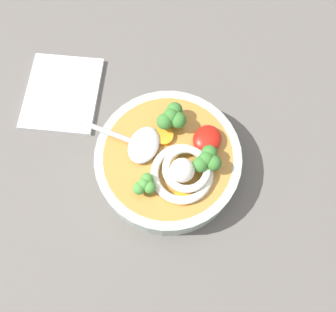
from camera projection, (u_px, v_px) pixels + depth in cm
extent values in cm
cube|color=#5B5651|center=(176.00, 181.00, 59.89)|extent=(108.46, 108.46, 3.61)
cylinder|color=#9EB2A3|center=(168.00, 162.00, 56.26)|extent=(21.78, 21.78, 5.38)
cylinder|color=#B27A33|center=(168.00, 161.00, 56.06)|extent=(19.16, 19.16, 4.95)
torus|color=silver|center=(182.00, 174.00, 52.18)|extent=(9.00, 9.00, 1.24)
torus|color=silver|center=(186.00, 169.00, 51.36)|extent=(9.64, 9.64, 1.12)
sphere|color=silver|center=(182.00, 170.00, 50.66)|extent=(3.49, 3.49, 3.49)
ellipsoid|color=#B7B7BC|center=(144.00, 145.00, 53.46)|extent=(6.33, 4.87, 1.60)
cylinder|color=#B7B7BC|center=(97.00, 127.00, 54.40)|extent=(2.00, 15.02, 0.80)
ellipsoid|color=#B2190F|center=(207.00, 139.00, 53.51)|extent=(4.58, 4.12, 2.06)
cylinder|color=#7A9E60|center=(171.00, 122.00, 54.87)|extent=(1.22, 1.22, 1.31)
sphere|color=#38752D|center=(171.00, 116.00, 53.12)|extent=(2.40, 2.40, 2.40)
sphere|color=#38752D|center=(175.00, 110.00, 53.68)|extent=(2.40, 2.40, 2.40)
sphere|color=#38752D|center=(165.00, 121.00, 52.96)|extent=(2.40, 2.40, 2.40)
sphere|color=#38752D|center=(178.00, 120.00, 53.10)|extent=(2.40, 2.40, 2.40)
cylinder|color=#7A9E60|center=(205.00, 163.00, 52.71)|extent=(1.15, 1.15, 1.24)
sphere|color=#38752D|center=(206.00, 159.00, 51.06)|extent=(2.27, 2.27, 2.27)
sphere|color=#38752D|center=(209.00, 153.00, 51.60)|extent=(2.27, 2.27, 2.27)
sphere|color=#38752D|center=(200.00, 164.00, 50.91)|extent=(2.27, 2.27, 2.27)
sphere|color=#38752D|center=(213.00, 163.00, 51.05)|extent=(2.27, 2.27, 2.27)
cylinder|color=#7A9E60|center=(144.00, 187.00, 51.68)|extent=(0.90, 0.90, 0.96)
sphere|color=#478938|center=(144.00, 184.00, 50.39)|extent=(1.77, 1.77, 1.77)
sphere|color=#478938|center=(147.00, 179.00, 50.81)|extent=(1.77, 1.77, 1.77)
sphere|color=#478938|center=(139.00, 188.00, 50.28)|extent=(1.77, 1.77, 1.77)
sphere|color=#478938|center=(150.00, 187.00, 50.38)|extent=(1.77, 1.77, 1.77)
cylinder|color=orange|center=(183.00, 197.00, 51.39)|extent=(2.50, 2.50, 0.59)
cylinder|color=orange|center=(164.00, 136.00, 54.38)|extent=(2.81, 2.81, 0.75)
cube|color=white|center=(62.00, 93.00, 62.86)|extent=(17.85, 16.55, 0.80)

